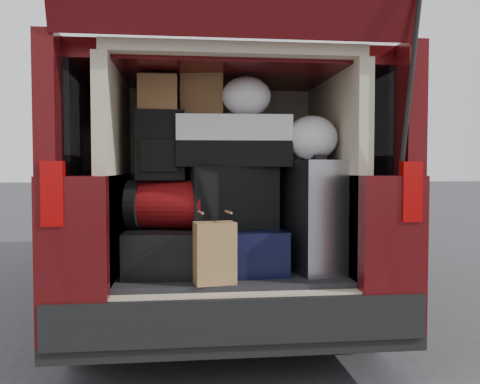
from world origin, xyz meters
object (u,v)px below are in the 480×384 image
object	(u,v)px
kraft_bag	(215,253)
red_duffel	(167,204)
navy_hardshell	(239,249)
black_hardshell	(168,249)
backpack	(160,146)
silver_roller	(313,216)
black_soft_case	(231,197)
twotone_duffel	(233,142)

from	to	relation	value
kraft_bag	red_duffel	world-z (taller)	red_duffel
navy_hardshell	kraft_bag	world-z (taller)	kraft_bag
black_hardshell	navy_hardshell	bearing A→B (deg)	-1.11
red_duffel	backpack	xyz separation A→B (m)	(-0.04, -0.01, 0.33)
silver_roller	backpack	xyz separation A→B (m)	(-0.87, 0.09, 0.40)
backpack	navy_hardshell	bearing A→B (deg)	-4.82
navy_hardshell	black_soft_case	world-z (taller)	black_soft_case
backpack	twotone_duffel	distance (m)	0.42
navy_hardshell	backpack	distance (m)	0.74
red_duffel	twotone_duffel	bearing A→B (deg)	14.70
black_soft_case	backpack	world-z (taller)	backpack
black_hardshell	backpack	world-z (taller)	backpack
red_duffel	kraft_bag	bearing A→B (deg)	-45.08
twotone_duffel	silver_roller	bearing A→B (deg)	-13.64
black_hardshell	navy_hardshell	size ratio (longest dim) A/B	1.09
kraft_bag	navy_hardshell	bearing A→B (deg)	54.95
navy_hardshell	twotone_duffel	world-z (taller)	twotone_duffel
navy_hardshell	twotone_duffel	size ratio (longest dim) A/B	0.87
twotone_duffel	backpack	bearing A→B (deg)	-171.73
silver_roller	black_soft_case	size ratio (longest dim) A/B	1.29
silver_roller	twotone_duffel	distance (m)	0.63
navy_hardshell	kraft_bag	distance (m)	0.37
navy_hardshell	backpack	bearing A→B (deg)	174.09
navy_hardshell	black_soft_case	bearing A→B (deg)	133.17
black_hardshell	black_soft_case	world-z (taller)	black_soft_case
kraft_bag	backpack	world-z (taller)	backpack
backpack	twotone_duffel	bearing A→B (deg)	2.74
silver_roller	twotone_duffel	bearing A→B (deg)	152.33
silver_roller	backpack	size ratio (longest dim) A/B	1.62
red_duffel	backpack	distance (m)	0.34
silver_roller	kraft_bag	size ratio (longest dim) A/B	2.01
navy_hardshell	black_soft_case	size ratio (longest dim) A/B	1.14
black_soft_case	navy_hardshell	bearing A→B (deg)	-51.81
twotone_duffel	kraft_bag	bearing A→B (deg)	-106.35
silver_roller	black_soft_case	bearing A→B (deg)	155.04
navy_hardshell	kraft_bag	bearing A→B (deg)	-119.90
navy_hardshell	red_duffel	distance (m)	0.49
navy_hardshell	kraft_bag	size ratio (longest dim) A/B	1.78
black_soft_case	twotone_duffel	world-z (taller)	twotone_duffel
navy_hardshell	black_hardshell	bearing A→B (deg)	171.86
silver_roller	black_soft_case	world-z (taller)	silver_roller
silver_roller	black_soft_case	distance (m)	0.48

